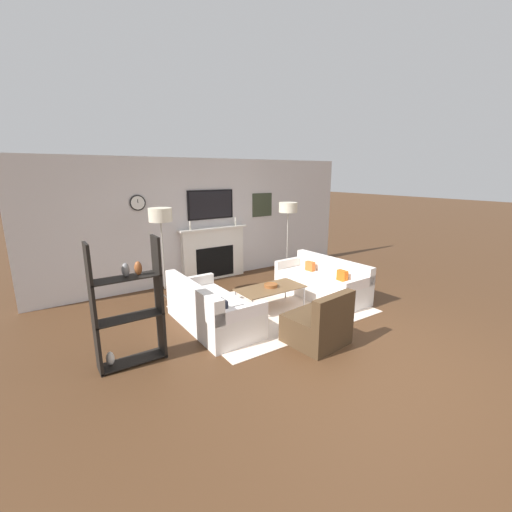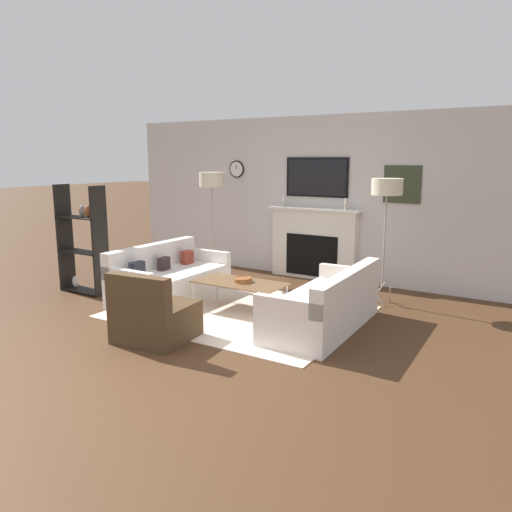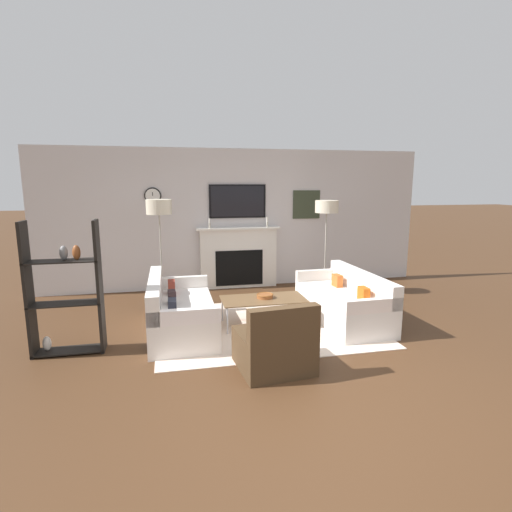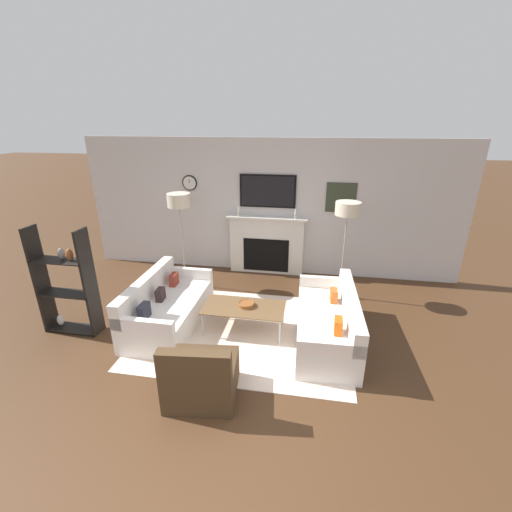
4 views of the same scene
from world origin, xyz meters
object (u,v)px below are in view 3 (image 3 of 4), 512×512
Objects in this scene: couch_right at (344,303)px; coffee_table at (263,300)px; decorative_bowl at (265,296)px; couch_left at (179,313)px; armchair at (275,347)px; floor_lamp_right at (327,208)px; shelf_unit at (65,292)px; floor_lamp_left at (159,209)px.

couch_right is 1.58× the size of coffee_table.
couch_left is at bearing -176.83° from decorative_bowl.
floor_lamp_right is (1.69, 2.77, 1.33)m from armchair.
floor_lamp_right reaches higher than decorative_bowl.
couch_left is 3.32m from floor_lamp_right.
shelf_unit is at bearing -163.29° from couch_left.
floor_lamp_left reaches higher than couch_right.
shelf_unit is at bearing 157.39° from armchair.
floor_lamp_left is at bearing 136.92° from coffee_table.
couch_right is 1.23m from decorative_bowl.
decorative_bowl is at bearing 3.17° from couch_left.
couch_right is 3.33m from floor_lamp_left.
armchair is at bearing -98.16° from coffee_table.
coffee_table is 0.69× the size of floor_lamp_right.
coffee_table is (1.21, 0.04, 0.10)m from couch_left.
floor_lamp_left is (-1.45, 1.36, 1.26)m from coffee_table.
shelf_unit is (-2.55, -0.44, 0.39)m from coffee_table.
armchair reaches higher than couch_right.
shelf_unit is (-3.80, -0.40, 0.50)m from couch_right.
decorative_bowl is at bearing 46.71° from coffee_table.
couch_right is 1.26m from coffee_table.
floor_lamp_right is at bearing 27.24° from couch_left.
coffee_table is at bearing -43.08° from floor_lamp_left.
armchair is at bearing -121.46° from floor_lamp_right.
couch_right reaches higher than coffee_table.
couch_right is 2.26× the size of armchair.
couch_right is at bearing 43.46° from armchair.
decorative_bowl is at bearing -137.82° from floor_lamp_right.
shelf_unit is (-4.04, -1.79, -0.84)m from floor_lamp_right.
floor_lamp_right reaches higher than coffee_table.
decorative_bowl is at bearing 80.82° from armchair.
coffee_table is at bearing 1.71° from couch_left.
shelf_unit reaches higher than coffee_table.
couch_left reaches higher than couch_right.
floor_lamp_left is 2.94m from floor_lamp_right.
armchair is at bearing -136.54° from couch_right.
shelf_unit is at bearing -121.44° from floor_lamp_left.
floor_lamp_right reaches higher than armchair.
floor_lamp_right is (0.24, 1.39, 1.34)m from couch_right.
floor_lamp_left is at bearing 138.21° from decorative_bowl.
couch_left is 1.71m from armchair.
decorative_bowl is at bearing -41.79° from floor_lamp_left.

